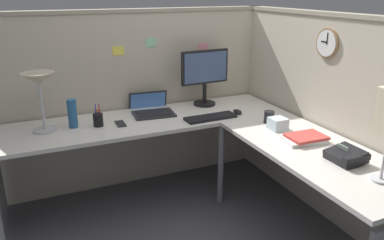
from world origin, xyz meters
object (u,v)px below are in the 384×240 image
(computer_mouse, at_px, (238,112))
(coffee_mug, at_px, (269,117))
(keyboard, at_px, (211,117))
(book_stack, at_px, (305,138))
(monitor, at_px, (205,73))
(wall_clock, at_px, (328,43))
(laptop, at_px, (151,109))
(tissue_box, at_px, (278,124))
(thermos_flask, at_px, (72,114))
(office_phone, at_px, (347,156))
(desk_lamp_dome, at_px, (39,84))
(cell_phone, at_px, (120,124))
(pen_cup, at_px, (98,120))

(computer_mouse, height_order, coffee_mug, coffee_mug)
(keyboard, distance_m, book_stack, 0.80)
(monitor, height_order, wall_clock, wall_clock)
(computer_mouse, xyz_separation_m, book_stack, (0.12, -0.73, 0.00))
(book_stack, height_order, coffee_mug, coffee_mug)
(laptop, height_order, tissue_box, laptop)
(thermos_flask, bearing_deg, office_phone, -42.28)
(laptop, relative_size, desk_lamp_dome, 0.92)
(cell_phone, bearing_deg, desk_lamp_dome, 172.75)
(book_stack, bearing_deg, keyboard, 118.87)
(pen_cup, bearing_deg, office_phone, -44.93)
(desk_lamp_dome, relative_size, book_stack, 1.43)
(laptop, relative_size, book_stack, 1.31)
(desk_lamp_dome, xyz_separation_m, tissue_box, (1.61, -0.67, -0.32))
(coffee_mug, xyz_separation_m, tissue_box, (-0.03, -0.15, -0.00))
(pen_cup, relative_size, office_phone, 0.87)
(pen_cup, distance_m, thermos_flask, 0.20)
(cell_phone, relative_size, thermos_flask, 0.65)
(computer_mouse, xyz_separation_m, tissue_box, (0.08, -0.46, 0.03))
(laptop, height_order, coffee_mug, laptop)
(thermos_flask, bearing_deg, cell_phone, -13.39)
(laptop, bearing_deg, cell_phone, -146.44)
(laptop, distance_m, book_stack, 1.33)
(computer_mouse, bearing_deg, office_phone, -83.43)
(thermos_flask, xyz_separation_m, wall_clock, (1.76, -0.72, 0.52))
(desk_lamp_dome, height_order, book_stack, desk_lamp_dome)
(laptop, bearing_deg, book_stack, -54.39)
(monitor, height_order, coffee_mug, monitor)
(pen_cup, xyz_separation_m, thermos_flask, (-0.18, 0.05, 0.06))
(computer_mouse, relative_size, wall_clock, 0.47)
(wall_clock, bearing_deg, tissue_box, 173.18)
(monitor, xyz_separation_m, wall_clock, (0.58, -0.85, 0.34))
(cell_phone, bearing_deg, office_phone, -47.09)
(book_stack, bearing_deg, office_phone, -88.20)
(thermos_flask, relative_size, wall_clock, 1.00)
(office_phone, distance_m, book_stack, 0.38)
(laptop, bearing_deg, wall_clock, -37.82)
(keyboard, bearing_deg, office_phone, -71.46)
(computer_mouse, height_order, office_phone, office_phone)
(cell_phone, bearing_deg, monitor, 15.48)
(office_phone, relative_size, coffee_mug, 2.16)
(laptop, relative_size, thermos_flask, 1.86)
(computer_mouse, bearing_deg, wall_clock, -48.71)
(laptop, distance_m, coffee_mug, 1.01)
(cell_phone, bearing_deg, keyboard, -11.88)
(keyboard, xyz_separation_m, coffee_mug, (0.38, -0.28, 0.04))
(keyboard, distance_m, desk_lamp_dome, 1.33)
(office_phone, xyz_separation_m, book_stack, (-0.01, 0.38, -0.02))
(pen_cup, bearing_deg, computer_mouse, -8.28)
(laptop, distance_m, cell_phone, 0.39)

